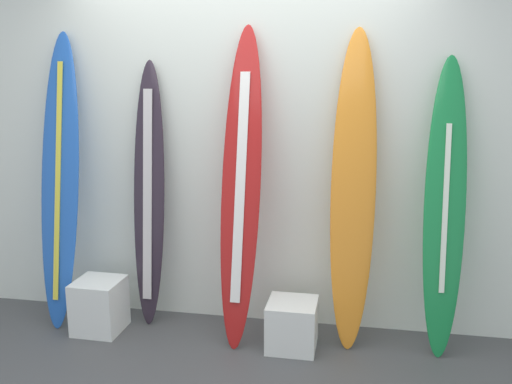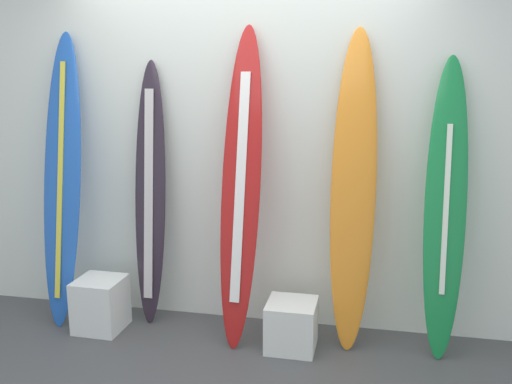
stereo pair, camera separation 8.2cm
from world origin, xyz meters
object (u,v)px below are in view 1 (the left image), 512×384
object	(u,v)px
surfboard_sunset	(353,193)
surfboard_emerald	(445,211)
display_block_center	(292,325)
surfboard_charcoal	(149,197)
surfboard_crimson	(241,187)
surfboard_cobalt	(60,181)
display_block_left	(99,305)

from	to	relation	value
surfboard_sunset	surfboard_emerald	distance (m)	0.59
surfboard_emerald	display_block_center	distance (m)	1.25
surfboard_charcoal	surfboard_sunset	size ratio (longest dim) A/B	0.90
surfboard_crimson	surfboard_sunset	world-z (taller)	surfboard_crimson
surfboard_cobalt	surfboard_emerald	distance (m)	2.66
display_block_left	display_block_center	bearing A→B (deg)	-0.14
display_block_left	surfboard_emerald	bearing A→B (deg)	4.28
surfboard_emerald	display_block_left	bearing A→B (deg)	-175.72
surfboard_charcoal	display_block_left	size ratio (longest dim) A/B	5.06
surfboard_crimson	display_block_center	size ratio (longest dim) A/B	6.50
surfboard_sunset	display_block_left	distance (m)	1.97
surfboard_crimson	surfboard_sunset	distance (m)	0.75
surfboard_charcoal	surfboard_emerald	bearing A→B (deg)	-1.94
surfboard_cobalt	surfboard_emerald	size ratio (longest dim) A/B	1.09
surfboard_sunset	surfboard_charcoal	bearing A→B (deg)	177.60
surfboard_cobalt	surfboard_sunset	xyz separation A→B (m)	(2.08, 0.04, -0.01)
surfboard_cobalt	surfboard_charcoal	bearing A→B (deg)	8.91
surfboard_charcoal	surfboard_sunset	bearing A→B (deg)	-2.40
surfboard_crimson	surfboard_sunset	bearing A→B (deg)	5.61
surfboard_charcoal	surfboard_crimson	xyz separation A→B (m)	(0.70, -0.13, 0.13)
surfboard_emerald	display_block_left	xyz separation A→B (m)	(-2.35, -0.18, -0.77)
surfboard_cobalt	surfboard_sunset	world-z (taller)	surfboard_sunset
display_block_center	surfboard_emerald	bearing A→B (deg)	10.60
surfboard_emerald	surfboard_cobalt	bearing A→B (deg)	-179.35
surfboard_crimson	surfboard_emerald	world-z (taller)	surfboard_crimson
surfboard_emerald	surfboard_crimson	bearing A→B (deg)	-177.21
surfboard_sunset	display_block_center	world-z (taller)	surfboard_sunset
surfboard_emerald	display_block_center	world-z (taller)	surfboard_emerald
surfboard_crimson	surfboard_charcoal	bearing A→B (deg)	169.27
surfboard_emerald	surfboard_sunset	bearing A→B (deg)	179.20
display_block_left	surfboard_cobalt	bearing A→B (deg)	155.24
surfboard_crimson	surfboard_emerald	distance (m)	1.33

